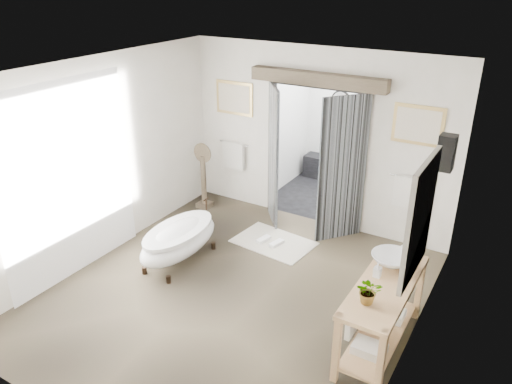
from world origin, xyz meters
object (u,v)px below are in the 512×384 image
vanity (380,310)px  rug (274,242)px  clawfoot_tub (179,239)px  basin (392,261)px

vanity → rug: bearing=145.8°
vanity → rug: size_ratio=1.33×
clawfoot_tub → rug: clawfoot_tub is taller
vanity → basin: basin is taller
rug → clawfoot_tub: bearing=-128.6°
vanity → basin: size_ratio=3.37×
vanity → clawfoot_tub: bearing=174.7°
clawfoot_tub → basin: basin is taller
clawfoot_tub → basin: size_ratio=3.16×
clawfoot_tub → vanity: bearing=-5.3°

